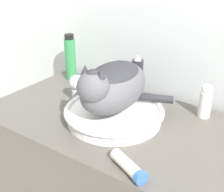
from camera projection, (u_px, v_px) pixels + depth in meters
The scene contains 8 objects.
wall_back at pixel (164, 19), 1.23m from camera, with size 8.00×0.05×2.40m.
sink_basin at pixel (114, 113), 1.10m from camera, with size 0.35×0.35×0.05m.
cat at pixel (113, 85), 1.05m from camera, with size 0.26×0.34×0.19m.
faucet at pixel (79, 86), 1.22m from camera, with size 0.15×0.07×0.13m.
hairspray_can_black at pixel (137, 78), 1.25m from camera, with size 0.05×0.05×0.18m.
shampoo_bottle_tall at pixel (70, 58), 1.43m from camera, with size 0.05×0.05×0.21m.
deodorant_stick at pixel (205, 101), 1.11m from camera, with size 0.04×0.04×0.13m.
cream_tube at pixel (129, 166), 0.85m from camera, with size 0.14×0.09×0.04m.
Camera 1 is at (0.54, -0.55, 1.45)m, focal length 50.00 mm.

